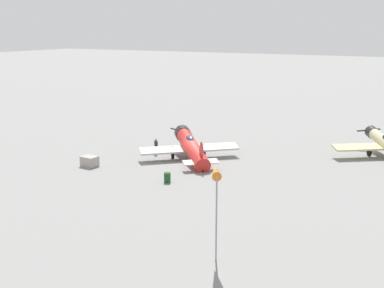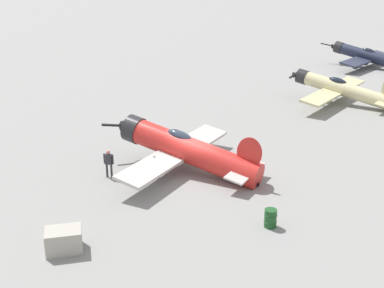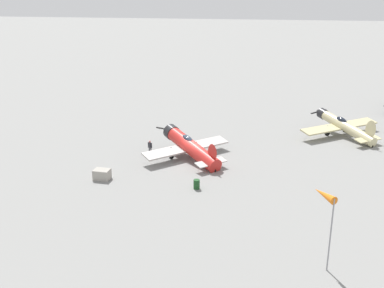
# 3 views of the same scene
# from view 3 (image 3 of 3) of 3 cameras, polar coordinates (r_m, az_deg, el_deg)

# --- Properties ---
(ground_plane) EXTENTS (400.00, 400.00, 0.00)m
(ground_plane) POSITION_cam_3_polar(r_m,az_deg,el_deg) (50.55, 0.00, -1.93)
(ground_plane) COLOR gray
(airplane_foreground) EXTENTS (8.98, 9.02, 3.13)m
(airplane_foreground) POSITION_cam_3_polar(r_m,az_deg,el_deg) (50.45, -0.31, -0.29)
(airplane_foreground) COLOR red
(airplane_foreground) RESTS_ON ground_plane
(airplane_mid_apron) EXTENTS (9.41, 10.12, 3.25)m
(airplane_mid_apron) POSITION_cam_3_polar(r_m,az_deg,el_deg) (60.74, 17.98, 2.13)
(airplane_mid_apron) COLOR beige
(airplane_mid_apron) RESTS_ON ground_plane
(ground_crew_mechanic) EXTENTS (0.46, 0.53, 1.69)m
(ground_crew_mechanic) POSITION_cam_3_polar(r_m,az_deg,el_deg) (51.77, -5.14, -0.29)
(ground_crew_mechanic) COLOR #2D2D33
(ground_crew_mechanic) RESTS_ON ground_plane
(equipment_crate) EXTENTS (1.26, 1.61, 1.01)m
(equipment_crate) POSITION_cam_3_polar(r_m,az_deg,el_deg) (46.31, -10.92, -3.66)
(equipment_crate) COLOR #9E998E
(equipment_crate) RESTS_ON ground_plane
(fuel_drum) EXTENTS (0.62, 0.62, 0.89)m
(fuel_drum) POSITION_cam_3_polar(r_m,az_deg,el_deg) (43.48, 0.57, -4.93)
(fuel_drum) COLOR #19471E
(fuel_drum) RESTS_ON ground_plane
(windsock_mast) EXTENTS (1.98, 1.52, 5.39)m
(windsock_mast) POSITION_cam_3_polar(r_m,az_deg,el_deg) (31.77, 15.89, -6.34)
(windsock_mast) COLOR gray
(windsock_mast) RESTS_ON ground_plane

